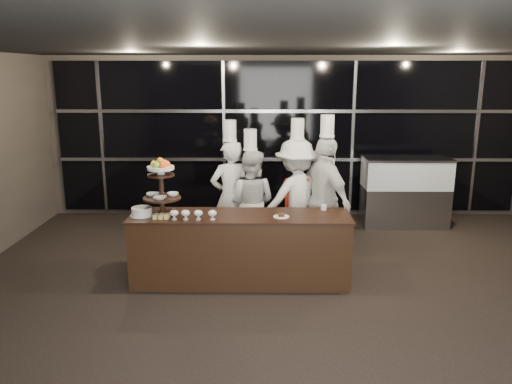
{
  "coord_description": "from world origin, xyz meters",
  "views": [
    {
      "loc": [
        -0.51,
        -4.38,
        2.72
      ],
      "look_at": [
        -0.57,
        2.08,
        1.15
      ],
      "focal_mm": 35.0,
      "sensor_mm": 36.0,
      "label": 1
    }
  ],
  "objects_px": {
    "layer_cake": "(142,212)",
    "chef_b": "(251,201)",
    "display_stand": "(161,183)",
    "chef_a": "(231,196)",
    "chef_c": "(296,198)",
    "chef_d": "(325,199)",
    "display_case": "(405,188)",
    "buffet_counter": "(240,248)"
  },
  "relations": [
    {
      "from": "layer_cake",
      "to": "chef_b",
      "type": "bearing_deg",
      "value": 39.39
    },
    {
      "from": "display_stand",
      "to": "chef_a",
      "type": "distance_m",
      "value": 1.46
    },
    {
      "from": "chef_a",
      "to": "chef_c",
      "type": "distance_m",
      "value": 0.99
    },
    {
      "from": "chef_a",
      "to": "chef_b",
      "type": "bearing_deg",
      "value": -11.93
    },
    {
      "from": "chef_d",
      "to": "chef_c",
      "type": "bearing_deg",
      "value": 149.76
    },
    {
      "from": "chef_b",
      "to": "chef_c",
      "type": "bearing_deg",
      "value": -7.77
    },
    {
      "from": "display_case",
      "to": "chef_c",
      "type": "distance_m",
      "value": 2.58
    },
    {
      "from": "layer_cake",
      "to": "chef_b",
      "type": "height_order",
      "value": "chef_b"
    },
    {
      "from": "chef_b",
      "to": "chef_c",
      "type": "height_order",
      "value": "chef_c"
    },
    {
      "from": "display_stand",
      "to": "chef_a",
      "type": "height_order",
      "value": "chef_a"
    },
    {
      "from": "chef_a",
      "to": "chef_d",
      "type": "relative_size",
      "value": 0.95
    },
    {
      "from": "layer_cake",
      "to": "chef_a",
      "type": "bearing_deg",
      "value": 48.07
    },
    {
      "from": "buffet_counter",
      "to": "chef_a",
      "type": "height_order",
      "value": "chef_a"
    },
    {
      "from": "buffet_counter",
      "to": "display_case",
      "type": "distance_m",
      "value": 3.81
    },
    {
      "from": "display_case",
      "to": "chef_b",
      "type": "distance_m",
      "value": 3.09
    },
    {
      "from": "display_stand",
      "to": "chef_c",
      "type": "xyz_separation_m",
      "value": [
        1.79,
        0.98,
        -0.45
      ]
    },
    {
      "from": "chef_a",
      "to": "chef_c",
      "type": "relative_size",
      "value": 0.98
    },
    {
      "from": "display_case",
      "to": "chef_b",
      "type": "bearing_deg",
      "value": -151.99
    },
    {
      "from": "display_stand",
      "to": "chef_b",
      "type": "relative_size",
      "value": 0.39
    },
    {
      "from": "display_case",
      "to": "chef_b",
      "type": "height_order",
      "value": "chef_b"
    },
    {
      "from": "chef_c",
      "to": "display_stand",
      "type": "bearing_deg",
      "value": -151.26
    },
    {
      "from": "buffet_counter",
      "to": "chef_b",
      "type": "relative_size",
      "value": 1.49
    },
    {
      "from": "buffet_counter",
      "to": "chef_c",
      "type": "xyz_separation_m",
      "value": [
        0.79,
        0.98,
        0.43
      ]
    },
    {
      "from": "display_case",
      "to": "chef_d",
      "type": "bearing_deg",
      "value": -133.08
    },
    {
      "from": "chef_b",
      "to": "chef_d",
      "type": "distance_m",
      "value": 1.12
    },
    {
      "from": "buffet_counter",
      "to": "chef_c",
      "type": "relative_size",
      "value": 1.37
    },
    {
      "from": "chef_b",
      "to": "chef_c",
      "type": "xyz_separation_m",
      "value": [
        0.68,
        -0.09,
        0.08
      ]
    },
    {
      "from": "display_stand",
      "to": "display_case",
      "type": "distance_m",
      "value": 4.64
    },
    {
      "from": "layer_cake",
      "to": "chef_c",
      "type": "height_order",
      "value": "chef_c"
    },
    {
      "from": "display_stand",
      "to": "chef_b",
      "type": "height_order",
      "value": "chef_b"
    },
    {
      "from": "display_stand",
      "to": "display_case",
      "type": "height_order",
      "value": "display_stand"
    },
    {
      "from": "display_stand",
      "to": "layer_cake",
      "type": "relative_size",
      "value": 2.48
    },
    {
      "from": "buffet_counter",
      "to": "chef_d",
      "type": "bearing_deg",
      "value": 32.43
    },
    {
      "from": "chef_c",
      "to": "chef_d",
      "type": "height_order",
      "value": "chef_d"
    },
    {
      "from": "buffet_counter",
      "to": "chef_a",
      "type": "distance_m",
      "value": 1.23
    },
    {
      "from": "layer_cake",
      "to": "chef_c",
      "type": "xyz_separation_m",
      "value": [
        2.04,
        1.03,
        -0.08
      ]
    },
    {
      "from": "display_case",
      "to": "chef_c",
      "type": "bearing_deg",
      "value": -143.04
    },
    {
      "from": "chef_a",
      "to": "chef_c",
      "type": "bearing_deg",
      "value": -9.06
    },
    {
      "from": "chef_b",
      "to": "chef_a",
      "type": "bearing_deg",
      "value": 168.07
    },
    {
      "from": "chef_c",
      "to": "chef_a",
      "type": "bearing_deg",
      "value": 170.94
    },
    {
      "from": "display_stand",
      "to": "layer_cake",
      "type": "height_order",
      "value": "display_stand"
    },
    {
      "from": "layer_cake",
      "to": "chef_d",
      "type": "height_order",
      "value": "chef_d"
    }
  ]
}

